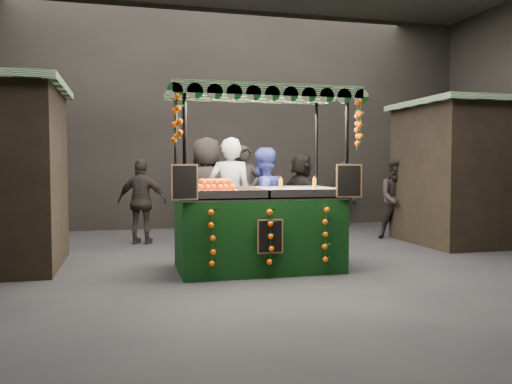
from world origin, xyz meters
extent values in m
plane|color=black|center=(0.00, 0.00, 0.00)|extent=(12.00, 12.00, 0.00)
cube|color=black|center=(0.00, 5.00, 2.50)|extent=(12.00, 0.10, 5.00)
cube|color=black|center=(4.40, 1.50, 1.25)|extent=(2.80, 2.00, 2.50)
cube|color=#12531B|center=(4.40, 1.50, 2.55)|extent=(3.00, 2.20, 0.10)
cube|color=black|center=(-0.34, 0.02, 0.49)|extent=(2.18, 1.19, 0.99)
cube|color=silver|center=(-0.34, 0.02, 1.01)|extent=(2.18, 1.19, 0.04)
cylinder|color=black|center=(-1.39, -0.54, 1.19)|extent=(0.05, 0.05, 2.37)
cylinder|color=black|center=(0.72, -0.54, 1.19)|extent=(0.05, 0.05, 2.37)
cylinder|color=black|center=(-1.39, 0.58, 1.19)|extent=(0.05, 0.05, 2.37)
cylinder|color=black|center=(0.72, 0.58, 1.19)|extent=(0.05, 0.05, 2.37)
cube|color=#12531B|center=(-0.34, 0.02, 2.41)|extent=(2.42, 1.43, 0.08)
cube|color=white|center=(0.26, 0.02, 1.07)|extent=(0.97, 1.07, 0.08)
cube|color=black|center=(-1.40, -0.60, 1.24)|extent=(0.33, 0.09, 0.44)
cube|color=black|center=(0.73, -0.60, 1.24)|extent=(0.33, 0.09, 0.44)
cube|color=black|center=(-0.34, -0.61, 0.54)|extent=(0.34, 0.02, 0.44)
imported|color=gray|center=(-0.51, 1.11, 0.93)|extent=(0.77, 0.61, 1.87)
imported|color=navy|center=(-0.03, 0.92, 0.85)|extent=(1.02, 0.93, 1.71)
imported|color=#2C2724|center=(0.16, 3.03, 0.91)|extent=(0.74, 0.56, 1.82)
imported|color=black|center=(3.05, 2.28, 0.79)|extent=(0.91, 0.80, 1.57)
imported|color=black|center=(-1.81, 2.79, 0.78)|extent=(0.98, 0.66, 1.55)
imported|color=#282320|center=(2.91, 4.49, 0.75)|extent=(1.10, 1.05, 1.50)
imported|color=#282321|center=(-0.71, 2.23, 0.96)|extent=(1.03, 0.76, 1.93)
imported|color=black|center=(1.62, 3.84, 0.84)|extent=(0.93, 1.64, 1.69)
imported|color=black|center=(-0.57, 4.60, 0.80)|extent=(0.49, 0.65, 1.61)
camera|label=1|loc=(-2.09, -6.89, 1.44)|focal=36.58mm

